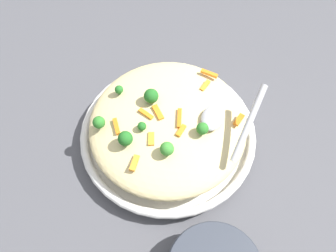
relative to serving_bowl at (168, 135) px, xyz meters
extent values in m
plane|color=#4C4C51|center=(0.00, 0.00, -0.02)|extent=(2.40, 2.40, 0.00)
cylinder|color=white|center=(0.00, 0.00, -0.01)|extent=(0.32, 0.32, 0.02)
torus|color=white|center=(0.00, 0.00, 0.01)|extent=(0.35, 0.35, 0.02)
torus|color=black|center=(0.00, 0.00, 0.01)|extent=(0.34, 0.34, 0.00)
ellipsoid|color=#DBC689|center=(0.00, 0.00, 0.04)|extent=(0.31, 0.30, 0.06)
cube|color=orange|center=(0.00, -0.02, 0.07)|extent=(0.04, 0.02, 0.01)
cube|color=orange|center=(0.09, -0.05, 0.07)|extent=(0.03, 0.02, 0.01)
cube|color=orange|center=(-0.02, -0.03, 0.07)|extent=(0.03, 0.01, 0.01)
cube|color=orange|center=(-0.05, 0.08, 0.07)|extent=(0.03, 0.03, 0.01)
cube|color=orange|center=(0.00, 0.02, 0.07)|extent=(0.03, 0.03, 0.01)
cube|color=orange|center=(-0.11, 0.03, 0.07)|extent=(0.03, 0.01, 0.01)
cube|color=orange|center=(0.12, -0.05, 0.07)|extent=(0.01, 0.04, 0.01)
cube|color=orange|center=(-0.06, 0.01, 0.07)|extent=(0.03, 0.02, 0.01)
cube|color=orange|center=(0.04, -0.13, 0.07)|extent=(0.03, 0.02, 0.01)
cube|color=orange|center=(-0.01, 0.04, 0.07)|extent=(0.02, 0.03, 0.01)
cylinder|color=#377928|center=(-0.07, -0.02, 0.07)|extent=(0.01, 0.01, 0.01)
sphere|color=#3D8E33|center=(-0.07, -0.02, 0.08)|extent=(0.02, 0.02, 0.02)
cylinder|color=#205B1C|center=(0.02, 0.04, 0.07)|extent=(0.01, 0.01, 0.01)
sphere|color=#236B23|center=(0.02, 0.04, 0.09)|extent=(0.03, 0.03, 0.03)
cylinder|color=#296820|center=(-0.01, -0.07, 0.07)|extent=(0.01, 0.01, 0.01)
sphere|color=#2D7A28|center=(-0.01, -0.07, 0.09)|extent=(0.02, 0.02, 0.02)
cylinder|color=#296820|center=(-0.06, 0.11, 0.07)|extent=(0.01, 0.01, 0.01)
sphere|color=#2D7A28|center=(-0.06, 0.11, 0.08)|extent=(0.02, 0.02, 0.02)
cylinder|color=#205B1C|center=(-0.04, 0.04, 0.07)|extent=(0.01, 0.01, 0.01)
sphere|color=#236B23|center=(-0.04, 0.04, 0.08)|extent=(0.02, 0.02, 0.02)
cylinder|color=#205B1C|center=(0.02, 0.11, 0.07)|extent=(0.01, 0.01, 0.01)
sphere|color=#236B23|center=(0.02, 0.11, 0.08)|extent=(0.02, 0.02, 0.02)
cylinder|color=#205B1C|center=(-0.08, 0.05, 0.07)|extent=(0.01, 0.01, 0.01)
sphere|color=#236B23|center=(-0.08, 0.05, 0.08)|extent=(0.03, 0.03, 0.03)
ellipsoid|color=#B7B7BC|center=(0.02, -0.08, 0.08)|extent=(0.06, 0.04, 0.02)
cylinder|color=#B7B7BC|center=(0.01, -0.14, 0.11)|extent=(0.14, 0.03, 0.07)
camera|label=1|loc=(-0.35, -0.11, 0.64)|focal=39.04mm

